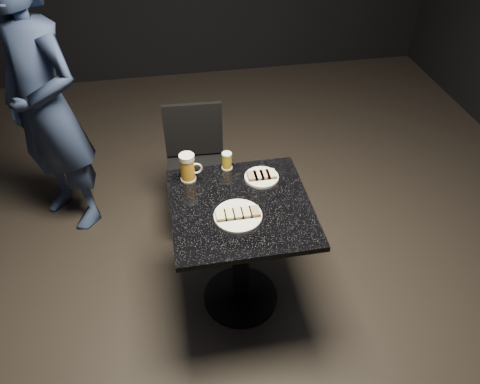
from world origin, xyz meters
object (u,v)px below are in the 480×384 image
(plate_large, at_px, (238,216))
(plate_small, at_px, (262,177))
(beer_mug, at_px, (188,167))
(table, at_px, (241,239))
(beer_tumbler, at_px, (227,161))
(patron, at_px, (46,107))
(chair, at_px, (196,162))

(plate_large, height_order, plate_small, same)
(plate_small, distance_m, beer_mug, 0.39)
(table, xyz_separation_m, beer_tumbler, (-0.02, 0.31, 0.29))
(patron, relative_size, chair, 2.03)
(plate_small, height_order, beer_tumbler, beer_tumbler)
(plate_small, distance_m, patron, 1.40)
(beer_tumbler, bearing_deg, plate_large, -91.30)
(plate_small, bearing_deg, beer_mug, 170.94)
(plate_large, bearing_deg, table, 70.59)
(chair, bearing_deg, beer_mug, -98.51)
(plate_large, bearing_deg, beer_tumbler, 88.70)
(patron, distance_m, chair, 0.96)
(patron, xyz_separation_m, table, (1.03, -0.95, -0.36))
(table, bearing_deg, patron, 137.24)
(plate_small, distance_m, table, 0.35)
(plate_large, height_order, table, plate_large)
(plate_large, bearing_deg, beer_mug, 121.83)
(patron, xyz_separation_m, beer_tumbler, (1.01, -0.64, -0.07))
(patron, relative_size, table, 2.32)
(table, xyz_separation_m, chair, (-0.16, 0.74, -0.01))
(plate_large, distance_m, table, 0.26)
(patron, bearing_deg, table, -0.59)
(patron, xyz_separation_m, beer_mug, (0.79, -0.70, -0.04))
(plate_large, bearing_deg, plate_small, 57.04)
(beer_mug, xyz_separation_m, beer_tumbler, (0.21, 0.06, -0.03))
(table, height_order, beer_mug, beer_mug)
(patron, bearing_deg, plate_large, -3.73)
(beer_tumbler, xyz_separation_m, chair, (-0.14, 0.43, -0.30))
(table, relative_size, beer_tumbler, 7.65)
(plate_small, height_order, patron, patron)
(beer_mug, xyz_separation_m, chair, (0.07, 0.49, -0.33))
(plate_large, distance_m, patron, 1.44)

